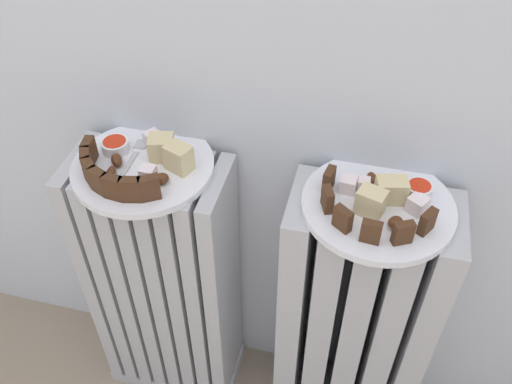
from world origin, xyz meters
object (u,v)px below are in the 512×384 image
object	(u,v)px
jam_bowl_left	(115,145)
fork	(135,154)
radiator_right	(352,326)
plate_left	(143,167)
jam_bowl_right	(418,191)
radiator_left	(166,287)
plate_right	(378,206)

from	to	relation	value
jam_bowl_left	fork	size ratio (longest dim) A/B	0.49
radiator_right	fork	distance (m)	0.51
plate_left	jam_bowl_left	world-z (taller)	jam_bowl_left
radiator_right	jam_bowl_right	bearing A→B (deg)	24.97
radiator_right	plate_left	xyz separation A→B (m)	(-0.38, -0.00, 0.32)
jam_bowl_right	fork	bearing A→B (deg)	-179.02
jam_bowl_right	radiator_left	bearing A→B (deg)	-176.62
radiator_left	jam_bowl_left	bearing A→B (deg)	158.46
radiator_left	plate_right	world-z (taller)	plate_right
plate_right	jam_bowl_right	bearing A→B (deg)	24.97
fork	plate_right	bearing A→B (deg)	-2.56
plate_left	jam_bowl_right	world-z (taller)	jam_bowl_right
radiator_left	radiator_right	size ratio (longest dim) A/B	1.00
jam_bowl_right	radiator_right	bearing A→B (deg)	-155.03
radiator_left	plate_left	bearing A→B (deg)	-63.43
radiator_left	fork	distance (m)	0.33
radiator_right	jam_bowl_left	xyz separation A→B (m)	(-0.43, 0.02, 0.34)
plate_right	jam_bowl_right	xyz separation A→B (m)	(0.05, 0.03, 0.02)
plate_left	jam_bowl_left	distance (m)	0.06
radiator_left	jam_bowl_right	xyz separation A→B (m)	(0.43, 0.03, 0.34)
radiator_right	plate_right	xyz separation A→B (m)	(-0.00, -0.00, 0.32)
radiator_right	fork	size ratio (longest dim) A/B	6.61
fork	jam_bowl_right	bearing A→B (deg)	0.98
radiator_right	plate_right	size ratio (longest dim) A/B	2.69
radiator_left	plate_left	distance (m)	0.32
jam_bowl_left	jam_bowl_right	world-z (taller)	jam_bowl_right
plate_left	plate_right	world-z (taller)	same
plate_right	jam_bowl_right	distance (m)	0.06
radiator_left	radiator_right	xyz separation A→B (m)	(0.38, -0.00, 0.00)
radiator_right	jam_bowl_right	world-z (taller)	jam_bowl_right
plate_left	jam_bowl_right	distance (m)	0.43
plate_left	jam_bowl_right	size ratio (longest dim) A/B	5.72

